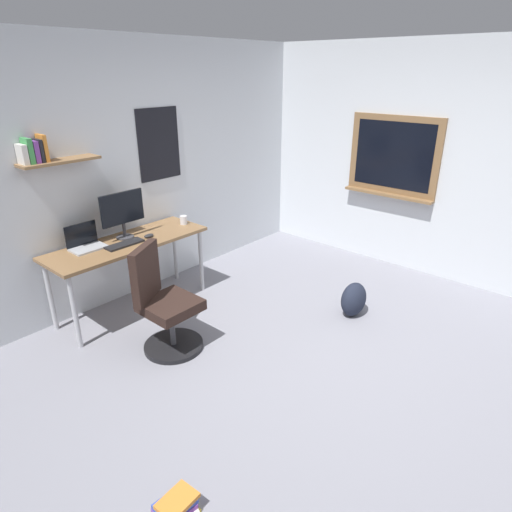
{
  "coord_description": "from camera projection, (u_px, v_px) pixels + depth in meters",
  "views": [
    {
      "loc": [
        -2.6,
        -1.48,
        2.29
      ],
      "look_at": [
        -0.06,
        0.73,
        0.85
      ],
      "focal_mm": 30.91,
      "sensor_mm": 36.0,
      "label": 1
    }
  ],
  "objects": [
    {
      "name": "book_stack_on_floor",
      "position": [
        176.0,
        508.0,
        2.41
      ],
      "size": [
        0.24,
        0.2,
        0.14
      ],
      "color": "gold",
      "rests_on": "ground"
    },
    {
      "name": "computer_mouse",
      "position": [
        149.0,
        236.0,
        4.37
      ],
      "size": [
        0.1,
        0.06,
        0.03
      ],
      "primitive_type": "ellipsoid",
      "color": "#262628",
      "rests_on": "desk"
    },
    {
      "name": "desk",
      "position": [
        128.0,
        248.0,
        4.31
      ],
      "size": [
        1.59,
        0.57,
        0.74
      ],
      "color": "olive",
      "rests_on": "ground"
    },
    {
      "name": "ground_plane",
      "position": [
        328.0,
        372.0,
        3.6
      ],
      "size": [
        5.2,
        5.2,
        0.0
      ],
      "primitive_type": "plane",
      "color": "gray",
      "rests_on": "ground"
    },
    {
      "name": "backpack",
      "position": [
        354.0,
        299.0,
        4.37
      ],
      "size": [
        0.32,
        0.22,
        0.35
      ],
      "primitive_type": "ellipsoid",
      "color": "#1E2333",
      "rests_on": "ground"
    },
    {
      "name": "wall_right",
      "position": [
        456.0,
        166.0,
        4.8
      ],
      "size": [
        0.22,
        5.0,
        2.6
      ],
      "color": "silver",
      "rests_on": "ground"
    },
    {
      "name": "wall_back",
      "position": [
        135.0,
        171.0,
        4.56
      ],
      "size": [
        5.0,
        0.3,
        2.6
      ],
      "color": "silver",
      "rests_on": "ground"
    },
    {
      "name": "laptop",
      "position": [
        85.0,
        243.0,
        4.1
      ],
      "size": [
        0.31,
        0.21,
        0.23
      ],
      "color": "#ADAFB5",
      "rests_on": "desk"
    },
    {
      "name": "coffee_mug",
      "position": [
        184.0,
        220.0,
        4.73
      ],
      "size": [
        0.08,
        0.08,
        0.09
      ],
      "primitive_type": "cylinder",
      "color": "silver",
      "rests_on": "desk"
    },
    {
      "name": "monitor_primary",
      "position": [
        123.0,
        212.0,
        4.26
      ],
      "size": [
        0.46,
        0.17,
        0.46
      ],
      "color": "#38383D",
      "rests_on": "desk"
    },
    {
      "name": "office_chair",
      "position": [
        164.0,
        307.0,
        3.77
      ],
      "size": [
        0.55,
        0.56,
        0.95
      ],
      "color": "black",
      "rests_on": "ground"
    },
    {
      "name": "keyboard",
      "position": [
        125.0,
        244.0,
        4.18
      ],
      "size": [
        0.37,
        0.13,
        0.02
      ],
      "primitive_type": "cube",
      "color": "black",
      "rests_on": "desk"
    }
  ]
}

